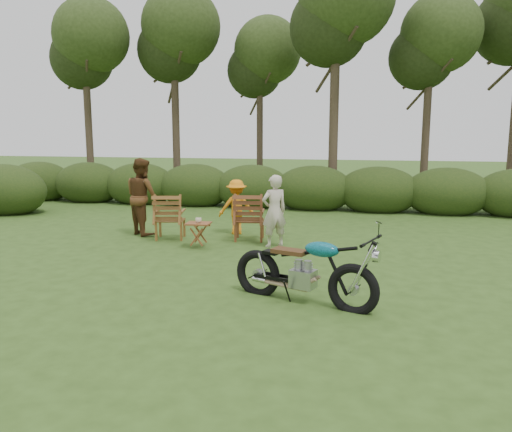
% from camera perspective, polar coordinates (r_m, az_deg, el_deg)
% --- Properties ---
extents(ground, '(80.00, 80.00, 0.00)m').
position_cam_1_polar(ground, '(7.43, -1.91, -9.27)').
color(ground, '#2E4818').
rests_on(ground, ground).
extents(tree_line, '(22.52, 11.62, 8.14)m').
position_cam_1_polar(tree_line, '(16.65, 8.90, 14.21)').
color(tree_line, '#3A2A1F').
rests_on(tree_line, ground).
extents(motorcycle, '(2.25, 1.42, 1.20)m').
position_cam_1_polar(motorcycle, '(7.28, 5.36, -9.72)').
color(motorcycle, '#0D9AB4').
rests_on(motorcycle, ground).
extents(lawn_chair_right, '(0.84, 0.84, 1.07)m').
position_cam_1_polar(lawn_chair_right, '(11.31, -0.77, -2.75)').
color(lawn_chair_right, '#5B3016').
rests_on(lawn_chair_right, ground).
extents(lawn_chair_left, '(0.86, 0.86, 1.04)m').
position_cam_1_polar(lawn_chair_left, '(11.60, -9.72, -2.58)').
color(lawn_chair_left, brown).
rests_on(lawn_chair_left, ground).
extents(side_table, '(0.55, 0.48, 0.53)m').
position_cam_1_polar(side_table, '(10.57, -6.58, -2.19)').
color(side_table, brown).
rests_on(side_table, ground).
extents(cup, '(0.14, 0.14, 0.10)m').
position_cam_1_polar(cup, '(10.52, -6.59, -0.48)').
color(cup, beige).
rests_on(cup, side_table).
extents(adult_a, '(0.67, 0.63, 1.53)m').
position_cam_1_polar(adult_a, '(10.66, 2.08, -3.51)').
color(adult_a, beige).
rests_on(adult_a, ground).
extents(adult_b, '(1.12, 1.09, 1.82)m').
position_cam_1_polar(adult_b, '(12.26, -12.68, -2.03)').
color(adult_b, '#513017').
rests_on(adult_b, ground).
extents(child, '(0.96, 0.75, 1.30)m').
position_cam_1_polar(child, '(12.01, -2.22, -2.04)').
color(child, orange).
rests_on(child, ground).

